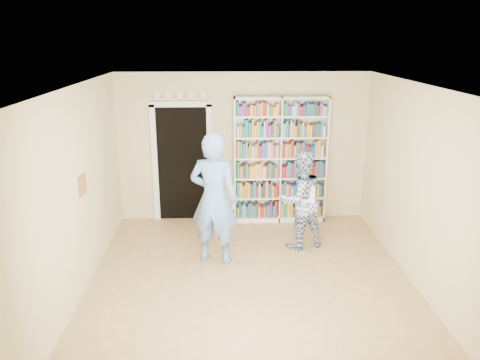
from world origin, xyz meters
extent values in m
plane|color=olive|center=(0.00, 0.00, 0.00)|extent=(5.00, 5.00, 0.00)
plane|color=white|center=(0.00, 0.00, 2.70)|extent=(5.00, 5.00, 0.00)
plane|color=beige|center=(0.00, 2.50, 1.35)|extent=(4.50, 0.00, 4.50)
plane|color=beige|center=(-2.25, 0.00, 1.35)|extent=(0.00, 5.00, 5.00)
plane|color=beige|center=(2.25, 0.00, 1.35)|extent=(0.00, 5.00, 5.00)
cube|color=white|center=(0.66, 2.34, 1.14)|extent=(1.66, 0.31, 2.29)
cube|color=white|center=(0.66, 2.34, 1.14)|extent=(0.03, 0.31, 2.29)
cube|color=black|center=(-1.10, 2.48, 1.05)|extent=(0.90, 0.03, 2.10)
cube|color=white|center=(-1.60, 2.47, 1.05)|extent=(0.10, 0.06, 2.20)
cube|color=white|center=(-0.60, 2.47, 1.05)|extent=(0.10, 0.06, 2.20)
cube|color=white|center=(-1.10, 2.47, 2.15)|extent=(1.10, 0.06, 0.10)
cube|color=white|center=(-1.10, 2.46, 2.25)|extent=(1.10, 0.08, 0.02)
cube|color=brown|center=(-2.23, 0.20, 1.40)|extent=(0.03, 0.25, 0.25)
imported|color=#5D8AD0|center=(-0.50, 0.72, 1.00)|extent=(0.84, 0.67, 1.99)
imported|color=navy|center=(0.86, 1.19, 0.80)|extent=(0.93, 0.83, 1.59)
cube|color=white|center=(0.94, 0.97, 0.95)|extent=(0.20, 0.05, 0.28)
camera|label=1|loc=(-0.37, -5.77, 3.29)|focal=35.00mm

